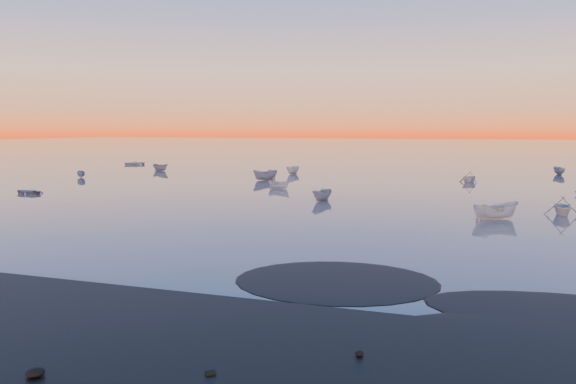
% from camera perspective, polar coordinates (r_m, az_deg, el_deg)
% --- Properties ---
extents(ground, '(600.00, 600.00, 0.00)m').
position_cam_1_polar(ground, '(127.49, 8.75, 2.99)').
color(ground, '#6D605B').
rests_on(ground, ground).
extents(mud_lobes, '(140.00, 6.00, 0.07)m').
position_cam_1_polar(mud_lobes, '(33.71, -23.02, -6.99)').
color(mud_lobes, black).
rests_on(mud_lobes, ground).
extents(moored_fleet, '(124.00, 58.00, 1.20)m').
position_cam_1_polar(moored_fleet, '(81.74, 2.99, 1.15)').
color(moored_fleet, white).
rests_on(moored_fleet, ground).
extents(boat_near_center, '(3.74, 4.50, 1.45)m').
position_cam_1_polar(boat_near_center, '(49.93, 20.30, -2.64)').
color(boat_near_center, white).
rests_on(boat_near_center, ground).
extents(boat_near_right, '(3.78, 1.80, 1.30)m').
position_cam_1_polar(boat_near_right, '(54.70, 26.08, -2.14)').
color(boat_near_right, white).
rests_on(boat_near_right, ground).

